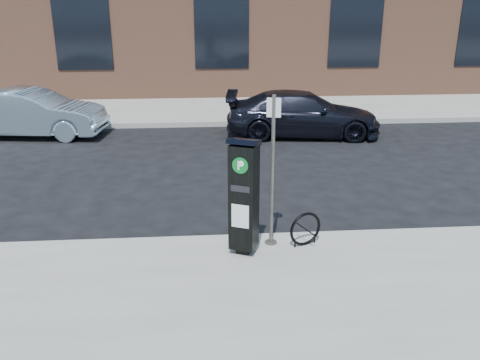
{
  "coord_description": "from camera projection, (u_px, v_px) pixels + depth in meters",
  "views": [
    {
      "loc": [
        -0.82,
        -7.32,
        3.73
      ],
      "look_at": [
        -0.22,
        0.5,
        0.92
      ],
      "focal_mm": 38.0,
      "sensor_mm": 36.0,
      "label": 1
    }
  ],
  "objects": [
    {
      "name": "curb_far",
      "position": [
        228.0,
        124.0,
        15.69
      ],
      "size": [
        60.0,
        0.12,
        0.16
      ],
      "primitive_type": "cube",
      "color": "#9E9B93",
      "rests_on": "ground"
    },
    {
      "name": "bike_rack",
      "position": [
        305.0,
        229.0,
        7.72
      ],
      "size": [
        0.52,
        0.25,
        0.54
      ],
      "rotation": [
        0.0,
        0.0,
        0.39
      ],
      "color": "black",
      "rests_on": "sidewalk_near"
    },
    {
      "name": "car_silver",
      "position": [
        31.0,
        113.0,
        14.33
      ],
      "size": [
        4.22,
        1.9,
        1.34
      ],
      "primitive_type": "imported",
      "rotation": [
        0.0,
        0.0,
        1.45
      ],
      "color": "#98B2C1",
      "rests_on": "ground"
    },
    {
      "name": "curb_near",
      "position": [
        256.0,
        240.0,
        8.14
      ],
      "size": [
        60.0,
        0.12,
        0.16
      ],
      "primitive_type": "cube",
      "color": "#9E9B93",
      "rests_on": "ground"
    },
    {
      "name": "sidewalk_far",
      "position": [
        220.0,
        91.0,
        21.3
      ],
      "size": [
        60.0,
        12.0,
        0.15
      ],
      "primitive_type": "cube",
      "color": "gray",
      "rests_on": "ground"
    },
    {
      "name": "ground",
      "position": [
        256.0,
        243.0,
        8.19
      ],
      "size": [
        120.0,
        120.0,
        0.0
      ],
      "primitive_type": "plane",
      "color": "black",
      "rests_on": "ground"
    },
    {
      "name": "car_dark",
      "position": [
        303.0,
        114.0,
        14.44
      ],
      "size": [
        4.51,
        2.23,
        1.26
      ],
      "primitive_type": "imported",
      "rotation": [
        0.0,
        0.0,
        1.46
      ],
      "color": "black",
      "rests_on": "ground"
    },
    {
      "name": "parking_kiosk",
      "position": [
        244.0,
        195.0,
        7.29
      ],
      "size": [
        0.52,
        0.49,
        1.78
      ],
      "rotation": [
        0.0,
        0.0,
        -0.41
      ],
      "color": "black",
      "rests_on": "sidewalk_near"
    },
    {
      "name": "sign_pole",
      "position": [
        272.0,
        173.0,
        7.48
      ],
      "size": [
        0.2,
        0.18,
        2.31
      ],
      "rotation": [
        0.0,
        0.0,
        -0.27
      ],
      "color": "#544F4A",
      "rests_on": "sidewalk_near"
    }
  ]
}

